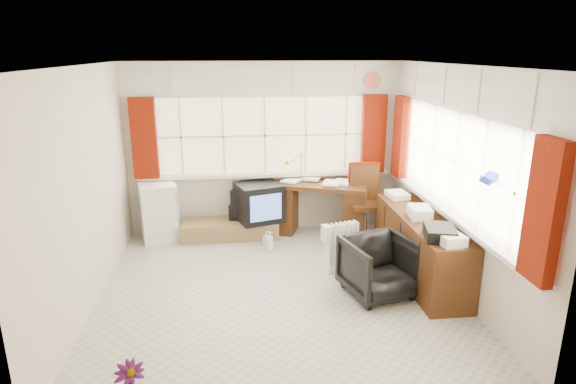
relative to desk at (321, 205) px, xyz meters
name	(u,v)px	position (x,y,z in m)	size (l,w,h in m)	color
ground	(278,290)	(-0.80, -1.76, -0.43)	(4.00, 4.00, 0.00)	beige
room_walls	(277,163)	(-0.80, -1.76, 1.07)	(4.00, 4.00, 4.00)	beige
window_back	(266,170)	(-0.80, 0.19, 0.51)	(3.70, 0.12, 3.60)	#FFF1C9
window_right	(448,206)	(1.14, -1.76, 0.51)	(0.12, 3.70, 3.60)	#FFF1C9
curtains	(343,148)	(0.12, -0.83, 1.02)	(3.83, 3.83, 1.15)	maroon
overhead_cabinets	(349,84)	(0.18, -0.78, 1.82)	(3.98, 3.98, 0.48)	white
desk	(321,205)	(0.00, 0.00, 0.00)	(1.50, 1.10, 0.82)	#4C2A12
desk_lamp	(301,161)	(-0.28, 0.17, 0.63)	(0.14, 0.12, 0.41)	#DAAD09
task_chair	(364,199)	(0.59, -0.27, 0.15)	(0.48, 0.50, 1.10)	black
office_chair	(379,267)	(0.30, -1.97, -0.10)	(0.71, 0.73, 0.66)	black
radiator	(342,251)	(0.03, -1.32, -0.18)	(0.44, 0.27, 0.62)	white
credenza	(419,246)	(0.93, -1.56, -0.05)	(0.50, 2.00, 0.85)	#4C2A12
file_tray	(440,233)	(0.86, -2.22, 0.38)	(0.30, 0.39, 0.13)	black
tv_bench	(230,229)	(-1.35, -0.04, -0.31)	(1.40, 0.50, 0.25)	olive
crt_tv	(259,202)	(-0.92, -0.05, 0.09)	(0.74, 0.71, 0.55)	black
hifi_stack	(253,204)	(-1.00, 0.06, 0.03)	(0.72, 0.57, 0.45)	black
mini_fridge	(159,212)	(-2.36, -0.02, -0.02)	(0.60, 0.60, 0.83)	white
spray_bottle_a	(270,241)	(-0.81, -0.63, -0.29)	(0.11, 0.11, 0.29)	silver
spray_bottle_b	(266,238)	(-0.84, -0.41, -0.34)	(0.09, 0.09, 0.20)	#96E0D7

